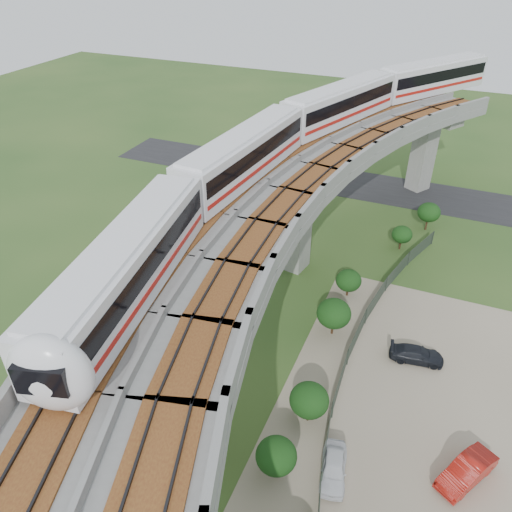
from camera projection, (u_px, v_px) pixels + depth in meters
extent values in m
plane|color=#2A4C1E|center=(240.00, 334.00, 38.66)|extent=(160.00, 160.00, 0.00)
cube|color=gray|center=(422.00, 409.00, 32.61)|extent=(18.00, 26.00, 0.04)
cube|color=#232326|center=(339.00, 181.00, 61.72)|extent=(60.00, 8.00, 0.03)
cube|color=#99968E|center=(423.00, 155.00, 57.86)|extent=(2.86, 2.93, 8.40)
cube|color=#99968E|center=(431.00, 114.00, 55.21)|extent=(7.21, 5.74, 1.20)
cube|color=#99968E|center=(296.00, 227.00, 44.06)|extent=(2.35, 2.51, 8.40)
cube|color=#99968E|center=(299.00, 177.00, 41.41)|extent=(7.31, 3.58, 1.20)
cube|color=#99968E|center=(177.00, 399.00, 28.03)|extent=(2.35, 2.51, 8.40)
cube|color=#99968E|center=(169.00, 335.00, 25.38)|extent=(7.31, 3.58, 1.20)
cube|color=gray|center=(398.00, 116.00, 51.55)|extent=(16.42, 20.91, 0.80)
cube|color=gray|center=(366.00, 98.00, 53.76)|extent=(8.66, 17.08, 1.00)
cube|color=gray|center=(436.00, 118.00, 48.35)|extent=(8.66, 17.08, 1.00)
cube|color=brown|center=(381.00, 107.00, 52.68)|extent=(10.68, 18.08, 0.12)
cube|color=black|center=(381.00, 106.00, 52.62)|extent=(9.69, 17.59, 0.12)
cube|color=brown|center=(417.00, 117.00, 49.92)|extent=(10.68, 18.08, 0.12)
cube|color=black|center=(417.00, 116.00, 49.85)|extent=(9.69, 17.59, 0.12)
cube|color=gray|center=(292.00, 171.00, 39.93)|extent=(11.77, 20.03, 0.80)
cube|color=gray|center=(247.00, 150.00, 41.30)|extent=(3.22, 18.71, 1.00)
cube|color=gray|center=(343.00, 172.00, 37.56)|extent=(3.22, 18.71, 1.00)
cube|color=brown|center=(268.00, 160.00, 40.63)|extent=(5.44, 19.05, 0.12)
cube|color=black|center=(268.00, 159.00, 40.57)|extent=(4.35, 18.88, 0.12)
cube|color=brown|center=(317.00, 172.00, 38.72)|extent=(5.44, 19.05, 0.12)
cube|color=black|center=(317.00, 170.00, 38.65)|extent=(4.35, 18.88, 0.12)
cube|color=gray|center=(176.00, 304.00, 25.89)|extent=(11.77, 20.03, 0.80)
cube|color=gray|center=(98.00, 279.00, 26.25)|extent=(3.22, 18.71, 1.00)
cube|color=gray|center=(256.00, 303.00, 24.53)|extent=(3.22, 18.71, 1.00)
cube|color=brown|center=(136.00, 291.00, 26.08)|extent=(5.44, 19.05, 0.12)
cube|color=black|center=(136.00, 289.00, 26.01)|extent=(4.35, 18.88, 0.12)
cube|color=brown|center=(216.00, 304.00, 25.19)|extent=(5.44, 19.05, 0.12)
cube|color=black|center=(216.00, 302.00, 25.13)|extent=(4.35, 18.88, 0.12)
cube|color=white|center=(127.00, 268.00, 24.74)|extent=(5.05, 15.24, 3.20)
cube|color=white|center=(122.00, 239.00, 23.80)|extent=(4.40, 14.41, 0.22)
cube|color=black|center=(126.00, 260.00, 24.49)|extent=(5.01, 14.66, 1.15)
cube|color=red|center=(129.00, 280.00, 25.16)|extent=(5.01, 14.66, 0.30)
cube|color=black|center=(131.00, 291.00, 25.55)|extent=(3.90, 12.89, 0.28)
cube|color=white|center=(244.00, 155.00, 36.87)|extent=(4.05, 15.18, 3.20)
cube|color=white|center=(244.00, 133.00, 35.93)|extent=(3.45, 14.39, 0.22)
cube|color=black|center=(244.00, 150.00, 36.62)|extent=(4.06, 14.59, 1.15)
cube|color=red|center=(244.00, 165.00, 37.29)|extent=(4.06, 14.59, 0.30)
cube|color=black|center=(244.00, 174.00, 37.68)|extent=(3.05, 12.87, 0.28)
cube|color=white|center=(340.00, 104.00, 47.49)|extent=(7.57, 15.04, 3.20)
cube|color=white|center=(342.00, 86.00, 46.55)|extent=(6.81, 14.15, 0.22)
cube|color=black|center=(341.00, 99.00, 47.24)|extent=(7.43, 14.49, 1.15)
cube|color=red|center=(340.00, 112.00, 47.90)|extent=(7.43, 14.49, 0.30)
cube|color=black|center=(339.00, 119.00, 48.29)|extent=(6.06, 12.65, 0.28)
cube|color=white|center=(433.00, 77.00, 55.92)|extent=(10.62, 13.95, 3.20)
cube|color=white|center=(436.00, 61.00, 54.98)|extent=(9.75, 13.03, 0.22)
cube|color=black|center=(434.00, 73.00, 55.67)|extent=(10.33, 13.49, 1.15)
cube|color=red|center=(432.00, 84.00, 56.33)|extent=(10.33, 13.49, 0.30)
cube|color=black|center=(430.00, 91.00, 56.72)|extent=(8.70, 11.64, 0.28)
ellipsoid|color=white|center=(52.00, 373.00, 18.71)|extent=(3.70, 2.66, 3.64)
cylinder|color=#2D382D|center=(433.00, 238.00, 49.14)|extent=(0.08, 0.08, 1.50)
cube|color=#2D382D|center=(421.00, 248.00, 47.64)|extent=(1.69, 4.77, 1.40)
cylinder|color=#2D382D|center=(409.00, 259.00, 46.08)|extent=(0.08, 0.08, 1.50)
cube|color=#2D382D|center=(398.00, 271.00, 44.45)|extent=(1.23, 4.91, 1.40)
cylinder|color=#2D382D|center=(387.00, 284.00, 42.76)|extent=(0.08, 0.08, 1.50)
cube|color=#2D382D|center=(376.00, 299.00, 41.02)|extent=(0.75, 4.99, 1.40)
cylinder|color=#2D382D|center=(366.00, 317.00, 39.23)|extent=(0.08, 0.08, 1.50)
cube|color=#2D382D|center=(357.00, 336.00, 37.39)|extent=(0.27, 5.04, 1.40)
cylinder|color=#2D382D|center=(348.00, 357.00, 35.51)|extent=(0.08, 0.08, 1.50)
cube|color=#2D382D|center=(340.00, 382.00, 33.59)|extent=(0.27, 5.04, 1.40)
cylinder|color=#2D382D|center=(333.00, 410.00, 31.64)|extent=(0.08, 0.08, 1.50)
cube|color=#2D382D|center=(327.00, 443.00, 29.65)|extent=(0.75, 4.99, 1.40)
cylinder|color=#2D382D|center=(322.00, 480.00, 27.65)|extent=(0.08, 0.08, 1.50)
cylinder|color=#382314|center=(426.00, 224.00, 51.58)|extent=(0.18, 0.18, 1.35)
ellipsoid|color=#193711|center=(429.00, 212.00, 50.82)|extent=(2.30, 2.30, 1.96)
cylinder|color=#382314|center=(400.00, 244.00, 48.57)|extent=(0.18, 0.18, 1.05)
ellipsoid|color=#193711|center=(402.00, 234.00, 47.95)|extent=(1.96, 1.96, 1.66)
cylinder|color=#382314|center=(347.00, 291.00, 42.43)|extent=(0.18, 0.18, 0.94)
ellipsoid|color=#193711|center=(349.00, 280.00, 41.82)|extent=(2.15, 2.15, 1.83)
cylinder|color=#382314|center=(332.00, 327.00, 38.35)|extent=(0.18, 0.18, 1.24)
ellipsoid|color=#193711|center=(334.00, 313.00, 37.58)|extent=(2.62, 2.62, 2.23)
cylinder|color=#382314|center=(308.00, 414.00, 31.61)|extent=(0.18, 0.18, 1.14)
ellipsoid|color=#193711|center=(309.00, 400.00, 30.88)|extent=(2.49, 2.49, 2.12)
cylinder|color=#382314|center=(276.00, 470.00, 28.33)|extent=(0.18, 0.18, 1.20)
ellipsoid|color=#193711|center=(276.00, 456.00, 27.61)|extent=(2.34, 2.34, 1.99)
imported|color=white|center=(334.00, 468.00, 28.38)|extent=(2.10, 3.79, 1.22)
imported|color=#A3160F|center=(467.00, 471.00, 28.13)|extent=(3.37, 4.29, 1.36)
imported|color=black|center=(417.00, 354.00, 35.98)|extent=(4.03, 2.15, 1.11)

